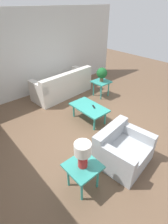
{
  "coord_description": "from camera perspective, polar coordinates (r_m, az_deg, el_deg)",
  "views": [
    {
      "loc": [
        -2.42,
        2.55,
        2.84
      ],
      "look_at": [
        0.25,
        0.2,
        0.55
      ],
      "focal_mm": 28.0,
      "sensor_mm": 36.0,
      "label": 1
    }
  ],
  "objects": [
    {
      "name": "side_table_lamp",
      "position": [
        3.07,
        -0.41,
        -18.07
      ],
      "size": [
        0.54,
        0.54,
        0.54
      ],
      "color": "teal",
      "rests_on": "ground_plane"
    },
    {
      "name": "potted_plant",
      "position": [
        5.87,
        5.86,
        12.45
      ],
      "size": [
        0.35,
        0.35,
        0.46
      ],
      "color": "brown",
      "rests_on": "side_table_plant"
    },
    {
      "name": "remote_control",
      "position": [
        4.67,
        3.2,
        1.76
      ],
      "size": [
        0.16,
        0.11,
        0.02
      ],
      "color": "black",
      "rests_on": "coffee_table"
    },
    {
      "name": "wall_right",
      "position": [
        6.23,
        -16.74,
        17.61
      ],
      "size": [
        0.12,
        7.2,
        2.7
      ],
      "color": "silver",
      "rests_on": "ground_plane"
    },
    {
      "name": "coffee_table",
      "position": [
        4.71,
        1.65,
        1.23
      ],
      "size": [
        1.03,
        0.59,
        0.43
      ],
      "color": "teal",
      "rests_on": "ground_plane"
    },
    {
      "name": "side_table_plant",
      "position": [
        6.0,
        5.66,
        9.24
      ],
      "size": [
        0.54,
        0.54,
        0.54
      ],
      "color": "teal",
      "rests_on": "ground_plane"
    },
    {
      "name": "sofa",
      "position": [
        6.12,
        -6.85,
        8.32
      ],
      "size": [
        0.98,
        2.14,
        0.87
      ],
      "rotation": [
        0.0,
        0.0,
        1.65
      ],
      "color": "silver",
      "rests_on": "ground_plane"
    },
    {
      "name": "ground_plane",
      "position": [
        4.52,
        4.01,
        -6.26
      ],
      "size": [
        14.0,
        14.0,
        0.0
      ],
      "primitive_type": "plane",
      "color": "brown"
    },
    {
      "name": "armchair",
      "position": [
        3.68,
        12.28,
        -12.02
      ],
      "size": [
        1.0,
        1.09,
        0.73
      ],
      "rotation": [
        0.0,
        0.0,
        -1.44
      ],
      "color": "#A8ADB2",
      "rests_on": "ground_plane"
    },
    {
      "name": "table_lamp",
      "position": [
        2.78,
        -0.44,
        -13.06
      ],
      "size": [
        0.27,
        0.27,
        0.48
      ],
      "color": "red",
      "rests_on": "side_table_lamp"
    }
  ]
}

